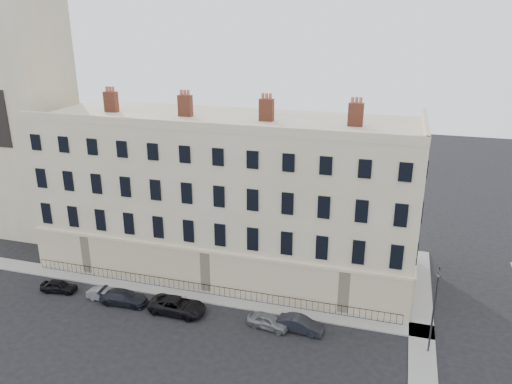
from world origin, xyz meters
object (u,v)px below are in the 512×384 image
car_d (177,306)px  car_e (269,321)px  car_c (124,297)px  car_a (59,286)px  car_b (105,295)px  car_f (300,324)px  streetlamp (434,307)px

car_d → car_e: 8.04m
car_c → car_a: bearing=85.6°
car_b → car_d: (7.08, -0.03, 0.14)m
car_d → car_e: size_ratio=1.40×
car_e → car_f: car_f is taller
car_f → streetlamp: size_ratio=0.52×
car_d → car_f: bearing=-87.0°
car_a → car_b: 4.89m
car_c → streetlamp: streetlamp is taller
car_b → car_f: bearing=-86.3°
car_d → car_f: car_d is taller
car_b → car_d: size_ratio=0.67×
car_f → car_d: bearing=98.0°
car_d → car_b: bearing=90.8°
car_c → car_e: size_ratio=1.23×
car_c → car_d: bearing=-92.8°
car_c → car_e: car_c is taller
car_b → streetlamp: (27.54, 0.35, 3.49)m
car_c → car_f: 15.77m
car_a → car_f: size_ratio=0.87×
car_a → streetlamp: (32.43, 0.29, 3.48)m
car_a → car_e: 20.01m
car_d → streetlamp: size_ratio=0.68×
car_b → car_e: car_e is taller
car_a → streetlamp: bearing=-97.3°
car_a → car_c: size_ratio=0.76×
car_a → car_b: (4.89, -0.06, -0.01)m
car_a → car_d: (11.97, -0.09, 0.12)m
car_b → car_e: bearing=-87.1°
car_e → car_f: (2.58, 0.25, 0.02)m
car_d → car_f: 10.63m
car_d → car_e: bearing=-88.1°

